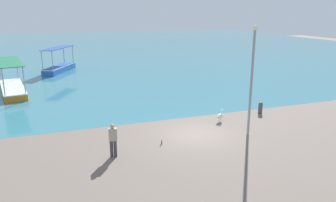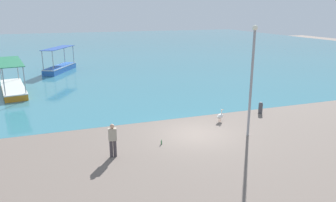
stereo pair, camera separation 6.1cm
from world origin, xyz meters
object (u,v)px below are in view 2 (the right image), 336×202
pelican (220,116)px  fishing_boat_near_left (13,87)px  fishing_boat_center (60,67)px  mooring_bollard (261,107)px  lamp_post (252,76)px  fisherman_standing (113,139)px  glass_bottle (161,142)px

pelican → fishing_boat_near_left: bearing=135.9°
fishing_boat_center → mooring_bollard: 24.79m
pelican → mooring_bollard: mooring_bollard is taller
lamp_post → mooring_bollard: lamp_post is taller
pelican → fisherman_standing: bearing=-158.5°
fishing_boat_center → glass_bottle: 24.63m
fishing_boat_center → glass_bottle: fishing_boat_center is taller
mooring_bollard → glass_bottle: 8.67m
lamp_post → glass_bottle: lamp_post is taller
pelican → fisherman_standing: (-7.42, -2.92, 0.53)m
fishing_boat_near_left → glass_bottle: size_ratio=26.61×
lamp_post → fisherman_standing: 8.16m
pelican → lamp_post: (0.33, -2.70, 3.07)m
glass_bottle → pelican: bearing=25.6°
pelican → fisherman_standing: fisherman_standing is taller
fishing_boat_near_left → glass_bottle: (8.53, -15.11, -0.39)m
fishing_boat_near_left → lamp_post: (13.58, -15.55, 2.95)m
fishing_boat_near_left → fishing_boat_center: (4.17, 9.13, 0.03)m
fishing_boat_near_left → glass_bottle: fishing_boat_near_left is taller
lamp_post → glass_bottle: (-5.05, 0.44, -3.34)m
mooring_bollard → glass_bottle: mooring_bollard is taller
fishing_boat_center → pelican: fishing_boat_center is taller
glass_bottle → fishing_boat_center: bearing=100.2°
fishing_boat_center → fishing_boat_near_left: bearing=-114.6°
fishing_boat_center → fisherman_standing: (1.66, -24.90, 0.38)m
fishing_boat_near_left → lamp_post: size_ratio=1.17×
fishing_boat_center → pelican: (9.08, -21.98, -0.15)m
fishing_boat_center → mooring_bollard: size_ratio=7.34×
fishing_boat_center → fisherman_standing: 24.96m
fishing_boat_near_left → pelican: 18.46m
fisherman_standing → fishing_boat_near_left: bearing=110.3°
glass_bottle → fishing_boat_near_left: bearing=119.4°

